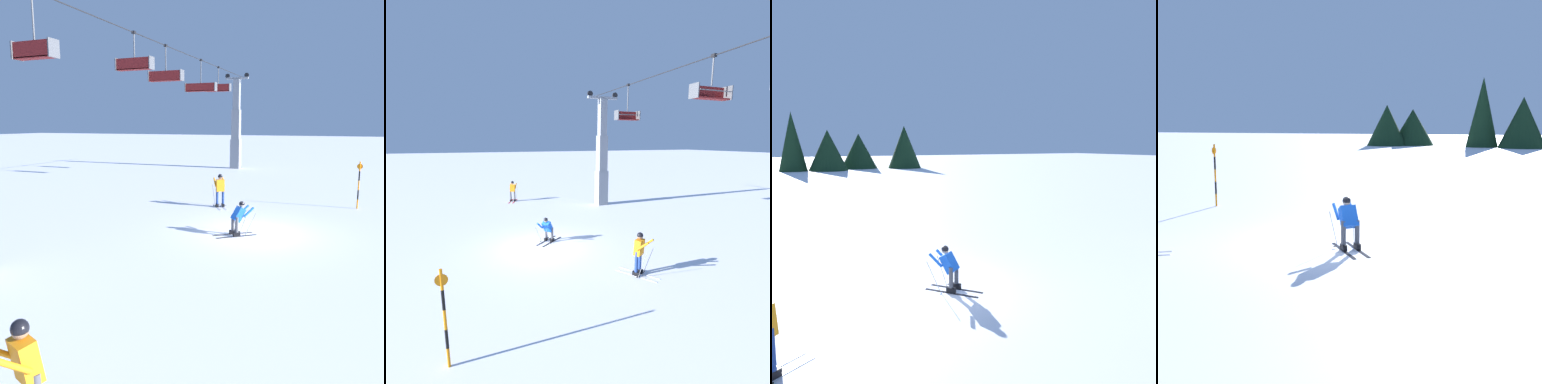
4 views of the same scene
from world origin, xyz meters
TOP-DOWN VIEW (x-y plane):
  - ground_plane at (0.00, 0.00)m, footprint 260.00×260.00m
  - skier_carving_main at (-0.59, 0.49)m, footprint 1.46×1.61m
  - lift_tower_far at (22.46, 7.14)m, footprint 0.91×2.31m
  - haul_cable at (7.41, 7.14)m, footprint 36.08×0.05m
  - chairlift_seat_nearest at (-3.95, 7.14)m, footprint 0.61×1.71m
  - chairlift_seat_second at (3.04, 7.14)m, footprint 0.61×2.01m
  - chairlift_seat_middle at (6.73, 7.14)m, footprint 0.61×2.15m
  - chairlift_seat_fourth at (12.64, 7.14)m, footprint 0.61×2.36m
  - chairlift_seat_farthest at (16.72, 7.14)m, footprint 0.61×2.09m
  - trail_marker_pole at (6.57, -3.93)m, footprint 0.07×0.28m
  - skier_distant_uphill at (4.30, 2.84)m, footprint 1.71×1.25m
  - skier_distant_downhill at (-11.70, 0.45)m, footprint 1.83×1.07m

SIDE VIEW (x-z plane):
  - ground_plane at x=0.00m, z-range 0.00..0.00m
  - skier_carving_main at x=-0.59m, z-range 0.03..1.51m
  - skier_distant_uphill at x=4.30m, z-range 0.14..1.92m
  - skier_distant_downhill at x=-11.70m, z-range 0.15..1.98m
  - trail_marker_pole at x=6.57m, z-range 0.09..2.54m
  - lift_tower_far at x=22.46m, z-range -0.85..8.23m
  - chairlift_seat_nearest at x=-3.95m, z-range 5.81..8.17m
  - chairlift_seat_fourth at x=12.64m, z-range 5.85..8.15m
  - chairlift_seat_middle at x=6.73m, z-range 6.12..8.24m
  - chairlift_seat_farthest at x=16.72m, z-range 6.27..8.29m
  - chairlift_seat_second at x=3.04m, z-range 6.42..8.33m
  - haul_cable at x=7.41m, z-range 8.89..8.94m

